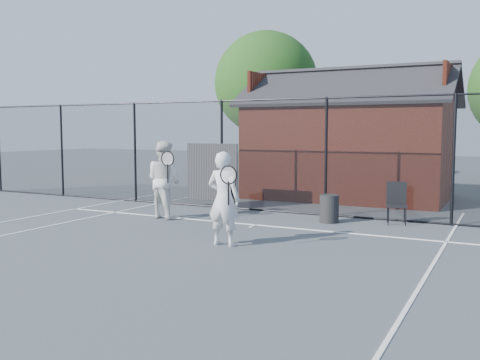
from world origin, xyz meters
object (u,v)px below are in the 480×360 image
at_px(player_back, 164,180).
at_px(waste_bin, 329,209).
at_px(chair_right, 397,204).
at_px(clubhouse, 350,148).
at_px(chair_left, 225,196).
at_px(player_front, 224,199).

distance_m(player_back, waste_bin, 4.09).
distance_m(chair_right, waste_bin, 1.55).
xyz_separation_m(clubhouse, waste_bin, (0.89, -4.90, -1.28)).
distance_m(chair_left, waste_bin, 2.79).
height_order(player_back, chair_left, player_back).
bearing_deg(chair_right, player_back, -176.57).
height_order(player_front, chair_right, player_front).
relative_size(clubhouse, waste_bin, 9.92).
bearing_deg(player_back, clubhouse, 64.13).
relative_size(clubhouse, player_back, 3.41).
xyz_separation_m(player_back, chair_right, (5.31, 1.71, -0.48)).
distance_m(player_front, chair_right, 4.57).
height_order(player_front, waste_bin, player_front).
xyz_separation_m(chair_left, waste_bin, (2.79, 0.00, -0.15)).
bearing_deg(chair_right, player_front, -137.14).
bearing_deg(chair_left, waste_bin, -12.96).
bearing_deg(clubhouse, chair_left, -111.17).
distance_m(clubhouse, chair_right, 5.11).
bearing_deg(waste_bin, clubhouse, 100.28).
relative_size(player_front, chair_right, 1.88).
bearing_deg(player_front, chair_left, 118.16).
height_order(clubhouse, chair_left, clubhouse).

